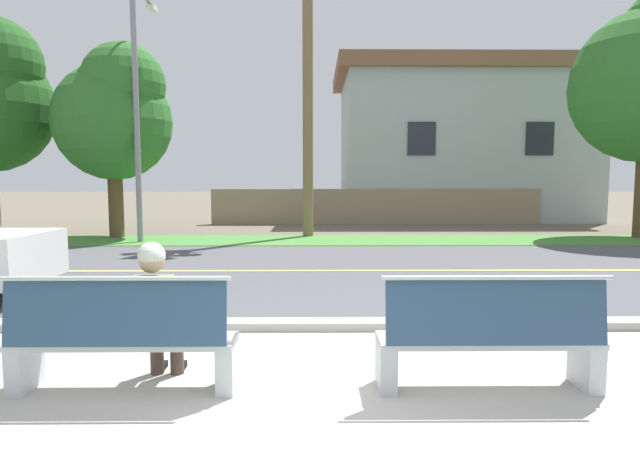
{
  "coord_description": "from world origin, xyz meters",
  "views": [
    {
      "loc": [
        0.07,
        -3.96,
        1.76
      ],
      "look_at": [
        0.14,
        3.48,
        1.0
      ],
      "focal_mm": 30.76,
      "sensor_mm": 36.0,
      "label": 1
    }
  ],
  "objects_px": {
    "seated_person_olive": "(156,309)",
    "bench_right": "(490,339)",
    "streetlamp": "(138,95)",
    "shade_tree_left": "(115,113)",
    "bench_left": "(122,340)"
  },
  "relations": [
    {
      "from": "seated_person_olive",
      "to": "bench_right",
      "type": "bearing_deg",
      "value": -3.52
    },
    {
      "from": "bench_left",
      "to": "streetlamp",
      "type": "distance_m",
      "value": 12.37
    },
    {
      "from": "bench_left",
      "to": "shade_tree_left",
      "type": "xyz_separation_m",
      "value": [
        -4.39,
        12.37,
        3.3
      ]
    },
    {
      "from": "bench_right",
      "to": "bench_left",
      "type": "bearing_deg",
      "value": 180.0
    },
    {
      "from": "streetlamp",
      "to": "shade_tree_left",
      "type": "height_order",
      "value": "streetlamp"
    },
    {
      "from": "bench_left",
      "to": "seated_person_olive",
      "type": "bearing_deg",
      "value": 36.0
    },
    {
      "from": "streetlamp",
      "to": "shade_tree_left",
      "type": "bearing_deg",
      "value": 134.21
    },
    {
      "from": "bench_right",
      "to": "shade_tree_left",
      "type": "relative_size",
      "value": 0.32
    },
    {
      "from": "bench_left",
      "to": "shade_tree_left",
      "type": "height_order",
      "value": "shade_tree_left"
    },
    {
      "from": "seated_person_olive",
      "to": "streetlamp",
      "type": "xyz_separation_m",
      "value": [
        -3.61,
        11.15,
        3.45
      ]
    },
    {
      "from": "seated_person_olive",
      "to": "shade_tree_left",
      "type": "height_order",
      "value": "shade_tree_left"
    },
    {
      "from": "seated_person_olive",
      "to": "shade_tree_left",
      "type": "distance_m",
      "value": 13.4
    },
    {
      "from": "bench_left",
      "to": "shade_tree_left",
      "type": "distance_m",
      "value": 13.53
    },
    {
      "from": "streetlamp",
      "to": "bench_left",
      "type": "bearing_deg",
      "value": -73.4
    },
    {
      "from": "bench_right",
      "to": "streetlamp",
      "type": "height_order",
      "value": "streetlamp"
    }
  ]
}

